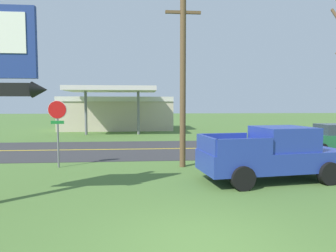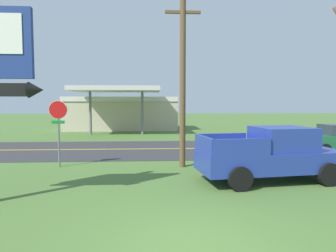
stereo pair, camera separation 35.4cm
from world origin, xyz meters
name	(u,v)px [view 1 (the left image)]	position (x,y,z in m)	size (l,w,h in m)	color
ground_plane	(203,247)	(0.00, 0.00, 0.00)	(180.00, 180.00, 0.00)	#4C7033
road_asphalt	(161,149)	(0.00, 13.00, 0.01)	(140.00, 8.00, 0.02)	#333335
road_centre_line	(161,149)	(0.00, 13.00, 0.02)	(126.00, 0.20, 0.01)	gold
stop_sign	(57,122)	(-4.86, 7.88, 2.03)	(0.80, 0.08, 2.95)	slate
utility_pole	(183,70)	(0.62, 7.60, 4.29)	(1.72, 0.26, 8.05)	brown
gas_station	(117,112)	(-3.95, 28.17, 1.94)	(12.00, 11.50, 4.40)	beige
pickup_blue_parked_on_lawn	(273,154)	(3.60, 4.92, 0.96)	(5.41, 2.75, 1.96)	#233893
car_green_near_lane	(335,138)	(10.08, 11.00, 0.83)	(4.20, 2.00, 1.64)	#1E6038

